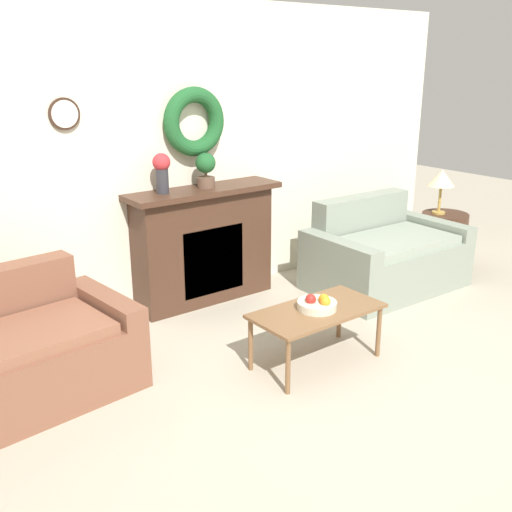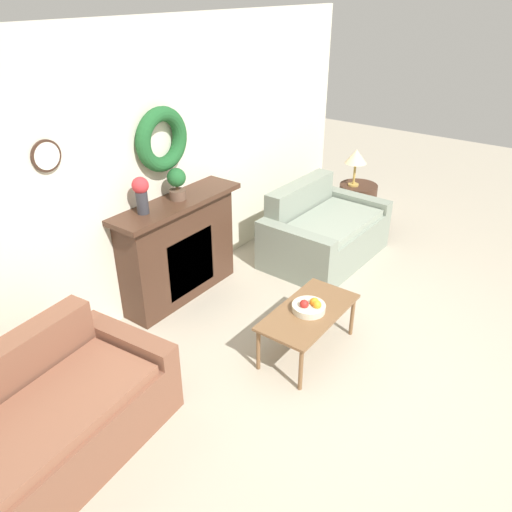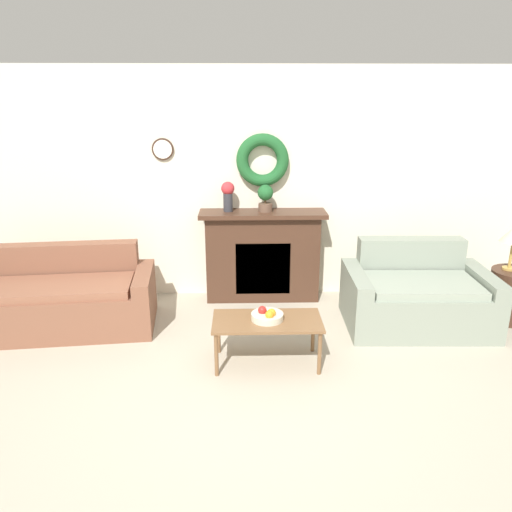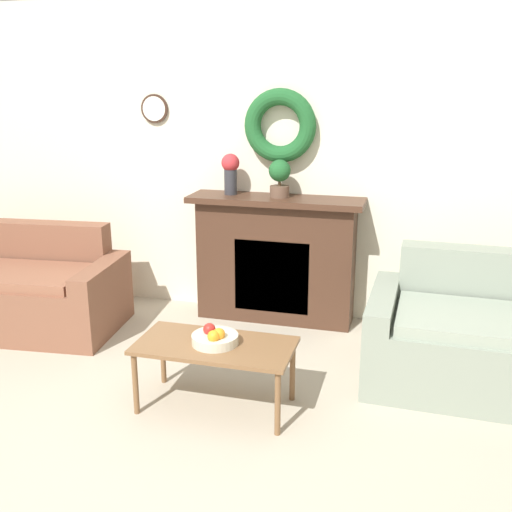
{
  "view_description": "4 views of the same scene",
  "coord_description": "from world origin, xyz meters",
  "px_view_note": "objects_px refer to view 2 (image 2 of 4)",
  "views": [
    {
      "loc": [
        -2.69,
        -2.32,
        2.18
      ],
      "look_at": [
        0.07,
        1.3,
        0.69
      ],
      "focal_mm": 42.0,
      "sensor_mm": 36.0,
      "label": 1
    },
    {
      "loc": [
        -3.01,
        -1.1,
        2.93
      ],
      "look_at": [
        0.17,
        1.23,
        0.76
      ],
      "focal_mm": 35.0,
      "sensor_mm": 36.0,
      "label": 2
    },
    {
      "loc": [
        -0.09,
        -3.47,
        2.37
      ],
      "look_at": [
        0.04,
        1.23,
        0.85
      ],
      "focal_mm": 35.0,
      "sensor_mm": 36.0,
      "label": 3
    },
    {
      "loc": [
        1.27,
        -2.61,
        2.01
      ],
      "look_at": [
        0.24,
        1.19,
        0.86
      ],
      "focal_mm": 42.0,
      "sensor_mm": 36.0,
      "label": 4
    }
  ],
  "objects_px": {
    "coffee_table": "(309,315)",
    "potted_plant_on_mantel": "(177,182)",
    "loveseat_right": "(323,233)",
    "fruit_bowl": "(310,307)",
    "fireplace": "(179,249)",
    "couch_left": "(30,438)",
    "table_lamp": "(356,157)",
    "vase_on_mantel_left": "(141,192)",
    "side_table_by_loveseat": "(357,205)"
  },
  "relations": [
    {
      "from": "fruit_bowl",
      "to": "table_lamp",
      "type": "distance_m",
      "value": 2.86
    },
    {
      "from": "couch_left",
      "to": "table_lamp",
      "type": "height_order",
      "value": "table_lamp"
    },
    {
      "from": "loveseat_right",
      "to": "fruit_bowl",
      "type": "distance_m",
      "value": 1.82
    },
    {
      "from": "loveseat_right",
      "to": "table_lamp",
      "type": "relative_size",
      "value": 3.12
    },
    {
      "from": "coffee_table",
      "to": "table_lamp",
      "type": "bearing_deg",
      "value": 19.08
    },
    {
      "from": "coffee_table",
      "to": "fireplace",
      "type": "bearing_deg",
      "value": 89.29
    },
    {
      "from": "table_lamp",
      "to": "loveseat_right",
      "type": "bearing_deg",
      "value": -172.19
    },
    {
      "from": "vase_on_mantel_left",
      "to": "coffee_table",
      "type": "bearing_deg",
      "value": -76.29
    },
    {
      "from": "loveseat_right",
      "to": "side_table_by_loveseat",
      "type": "xyz_separation_m",
      "value": [
        1.09,
        0.09,
        -0.03
      ]
    },
    {
      "from": "couch_left",
      "to": "table_lamp",
      "type": "relative_size",
      "value": 4.19
    },
    {
      "from": "fireplace",
      "to": "couch_left",
      "type": "relative_size",
      "value": 0.72
    },
    {
      "from": "couch_left",
      "to": "fruit_bowl",
      "type": "bearing_deg",
      "value": -26.19
    },
    {
      "from": "side_table_by_loveseat",
      "to": "vase_on_mantel_left",
      "type": "relative_size",
      "value": 1.64
    },
    {
      "from": "coffee_table",
      "to": "table_lamp",
      "type": "xyz_separation_m",
      "value": [
        2.67,
        0.92,
        0.56
      ]
    },
    {
      "from": "couch_left",
      "to": "table_lamp",
      "type": "distance_m",
      "value": 4.88
    },
    {
      "from": "fireplace",
      "to": "coffee_table",
      "type": "relative_size",
      "value": 1.49
    },
    {
      "from": "side_table_by_loveseat",
      "to": "vase_on_mantel_left",
      "type": "height_order",
      "value": "vase_on_mantel_left"
    },
    {
      "from": "fireplace",
      "to": "couch_left",
      "type": "distance_m",
      "value": 2.32
    },
    {
      "from": "fireplace",
      "to": "vase_on_mantel_left",
      "type": "height_order",
      "value": "vase_on_mantel_left"
    },
    {
      "from": "couch_left",
      "to": "loveseat_right",
      "type": "height_order",
      "value": "loveseat_right"
    },
    {
      "from": "fireplace",
      "to": "potted_plant_on_mantel",
      "type": "height_order",
      "value": "potted_plant_on_mantel"
    },
    {
      "from": "fruit_bowl",
      "to": "couch_left",
      "type": "bearing_deg",
      "value": 159.31
    },
    {
      "from": "couch_left",
      "to": "fruit_bowl",
      "type": "relative_size",
      "value": 7.01
    },
    {
      "from": "fruit_bowl",
      "to": "side_table_by_loveseat",
      "type": "distance_m",
      "value": 2.88
    },
    {
      "from": "loveseat_right",
      "to": "fruit_bowl",
      "type": "relative_size",
      "value": 5.22
    },
    {
      "from": "fruit_bowl",
      "to": "vase_on_mantel_left",
      "type": "distance_m",
      "value": 1.8
    },
    {
      "from": "coffee_table",
      "to": "potted_plant_on_mantel",
      "type": "relative_size",
      "value": 3.16
    },
    {
      "from": "coffee_table",
      "to": "potted_plant_on_mantel",
      "type": "distance_m",
      "value": 1.77
    },
    {
      "from": "couch_left",
      "to": "vase_on_mantel_left",
      "type": "distance_m",
      "value": 2.17
    },
    {
      "from": "loveseat_right",
      "to": "fruit_bowl",
      "type": "xyz_separation_m",
      "value": [
        -1.64,
        -0.79,
        0.16
      ]
    },
    {
      "from": "vase_on_mantel_left",
      "to": "couch_left",
      "type": "bearing_deg",
      "value": -157.32
    },
    {
      "from": "fireplace",
      "to": "vase_on_mantel_left",
      "type": "distance_m",
      "value": 0.84
    },
    {
      "from": "vase_on_mantel_left",
      "to": "fruit_bowl",
      "type": "bearing_deg",
      "value": -76.22
    },
    {
      "from": "fruit_bowl",
      "to": "potted_plant_on_mantel",
      "type": "height_order",
      "value": "potted_plant_on_mantel"
    },
    {
      "from": "fireplace",
      "to": "table_lamp",
      "type": "relative_size",
      "value": 3.01
    },
    {
      "from": "fruit_bowl",
      "to": "fireplace",
      "type": "bearing_deg",
      "value": 89.38
    },
    {
      "from": "loveseat_right",
      "to": "potted_plant_on_mantel",
      "type": "distance_m",
      "value": 2.0
    },
    {
      "from": "table_lamp",
      "to": "vase_on_mantel_left",
      "type": "relative_size",
      "value": 1.42
    },
    {
      "from": "coffee_table",
      "to": "side_table_by_loveseat",
      "type": "bearing_deg",
      "value": 17.72
    },
    {
      "from": "side_table_by_loveseat",
      "to": "fireplace",
      "type": "bearing_deg",
      "value": 165.86
    },
    {
      "from": "fruit_bowl",
      "to": "side_table_by_loveseat",
      "type": "height_order",
      "value": "side_table_by_loveseat"
    },
    {
      "from": "couch_left",
      "to": "table_lamp",
      "type": "xyz_separation_m",
      "value": [
        4.84,
        0.11,
        0.64
      ]
    },
    {
      "from": "couch_left",
      "to": "potted_plant_on_mantel",
      "type": "bearing_deg",
      "value": 12.65
    },
    {
      "from": "vase_on_mantel_left",
      "to": "fireplace",
      "type": "bearing_deg",
      "value": -0.78
    },
    {
      "from": "loveseat_right",
      "to": "vase_on_mantel_left",
      "type": "xyz_separation_m",
      "value": [
        -2.02,
        0.78,
        0.97
      ]
    },
    {
      "from": "couch_left",
      "to": "potted_plant_on_mantel",
      "type": "xyz_separation_m",
      "value": [
        2.22,
        0.73,
        0.95
      ]
    },
    {
      "from": "fireplace",
      "to": "side_table_by_loveseat",
      "type": "distance_m",
      "value": 2.81
    },
    {
      "from": "loveseat_right",
      "to": "potted_plant_on_mantel",
      "type": "relative_size",
      "value": 4.88
    },
    {
      "from": "fireplace",
      "to": "coffee_table",
      "type": "xyz_separation_m",
      "value": [
        -0.02,
        -1.56,
        -0.16
      ]
    },
    {
      "from": "coffee_table",
      "to": "potted_plant_on_mantel",
      "type": "xyz_separation_m",
      "value": [
        0.05,
        1.54,
        0.87
      ]
    }
  ]
}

